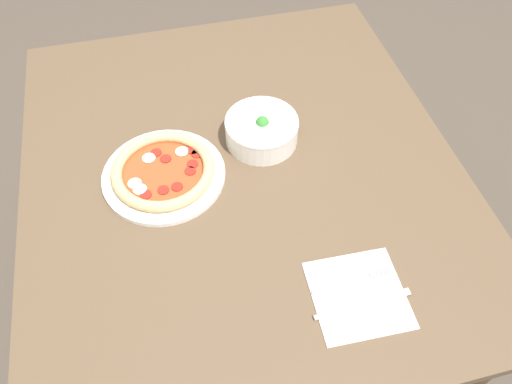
{
  "coord_description": "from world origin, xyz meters",
  "views": [
    {
      "loc": [
        0.76,
        -0.15,
        1.64
      ],
      "look_at": [
        0.1,
        0.01,
        0.77
      ],
      "focal_mm": 35.0,
      "sensor_mm": 36.0,
      "label": 1
    }
  ],
  "objects": [
    {
      "name": "dining_table",
      "position": [
        0.0,
        0.0,
        0.65
      ],
      "size": [
        1.17,
        1.02,
        0.75
      ],
      "color": "brown",
      "rests_on": "ground_plane"
    },
    {
      "name": "napkin",
      "position": [
        0.38,
        0.15,
        0.75
      ],
      "size": [
        0.19,
        0.19,
        0.0
      ],
      "color": "white",
      "rests_on": "dining_table"
    },
    {
      "name": "pizza",
      "position": [
        -0.01,
        -0.18,
        0.77
      ],
      "size": [
        0.28,
        0.28,
        0.04
      ],
      "color": "white",
      "rests_on": "dining_table"
    },
    {
      "name": "ground_plane",
      "position": [
        0.0,
        0.0,
        0.0
      ],
      "size": [
        8.0,
        8.0,
        0.0
      ],
      "primitive_type": "plane",
      "color": "#4C4238"
    },
    {
      "name": "fork",
      "position": [
        0.36,
        0.14,
        0.75
      ],
      "size": [
        0.02,
        0.17,
        0.0
      ],
      "rotation": [
        0.0,
        0.0,
        1.62
      ],
      "color": "silver",
      "rests_on": "napkin"
    },
    {
      "name": "bowl",
      "position": [
        -0.07,
        0.07,
        0.79
      ],
      "size": [
        0.18,
        0.18,
        0.08
      ],
      "color": "white",
      "rests_on": "dining_table"
    },
    {
      "name": "knife",
      "position": [
        0.41,
        0.14,
        0.75
      ],
      "size": [
        0.02,
        0.2,
        0.01
      ],
      "rotation": [
        0.0,
        0.0,
        1.62
      ],
      "color": "silver",
      "rests_on": "napkin"
    }
  ]
}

